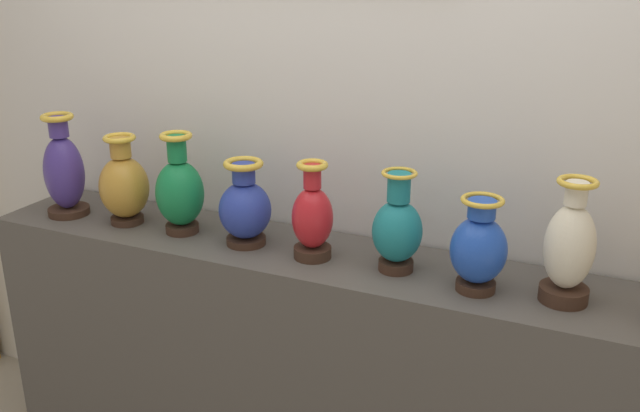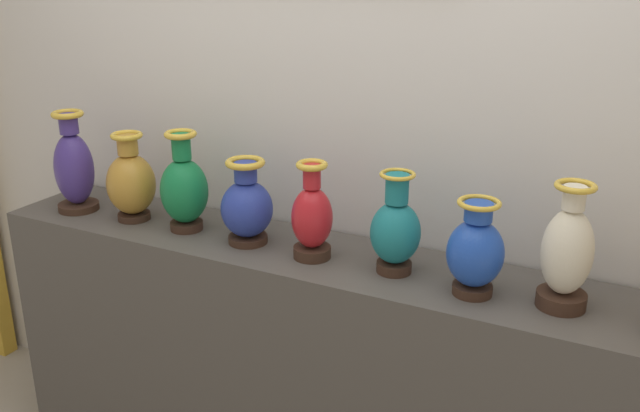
% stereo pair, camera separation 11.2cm
% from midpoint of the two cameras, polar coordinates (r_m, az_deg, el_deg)
% --- Properties ---
extents(display_shelf, '(2.54, 0.42, 0.99)m').
position_cam_midpoint_polar(display_shelf, '(2.59, -1.28, -14.09)').
color(display_shelf, '#4C4742').
rests_on(display_shelf, ground_plane).
extents(back_wall, '(5.15, 0.14, 3.18)m').
position_cam_midpoint_polar(back_wall, '(2.42, 1.17, 11.82)').
color(back_wall, silver).
rests_on(back_wall, ground_plane).
extents(vase_indigo, '(0.16, 0.16, 0.39)m').
position_cam_midpoint_polar(vase_indigo, '(2.84, -21.30, 2.64)').
color(vase_indigo, '#382319').
rests_on(vase_indigo, display_shelf).
extents(vase_ochre, '(0.18, 0.18, 0.34)m').
position_cam_midpoint_polar(vase_ochre, '(2.68, -16.92, 1.63)').
color(vase_ochre, '#382319').
rests_on(vase_ochre, display_shelf).
extents(vase_emerald, '(0.17, 0.17, 0.37)m').
position_cam_midpoint_polar(vase_emerald, '(2.53, -12.66, 1.21)').
color(vase_emerald, '#382319').
rests_on(vase_emerald, display_shelf).
extents(vase_cobalt, '(0.18, 0.18, 0.30)m').
position_cam_midpoint_polar(vase_cobalt, '(2.40, -7.50, -0.14)').
color(vase_cobalt, '#382319').
rests_on(vase_cobalt, display_shelf).
extents(vase_crimson, '(0.14, 0.14, 0.33)m').
position_cam_midpoint_polar(vase_crimson, '(2.27, -2.04, -0.96)').
color(vase_crimson, '#382319').
rests_on(vase_crimson, display_shelf).
extents(vase_teal, '(0.16, 0.16, 0.33)m').
position_cam_midpoint_polar(vase_teal, '(2.18, 4.89, -1.88)').
color(vase_teal, '#382319').
rests_on(vase_teal, display_shelf).
extents(vase_sapphire, '(0.17, 0.17, 0.29)m').
position_cam_midpoint_polar(vase_sapphire, '(2.08, 11.37, -3.42)').
color(vase_sapphire, '#382319').
rests_on(vase_sapphire, display_shelf).
extents(vase_ivory, '(0.14, 0.14, 0.37)m').
position_cam_midpoint_polar(vase_ivory, '(2.07, 18.29, -3.39)').
color(vase_ivory, '#382319').
rests_on(vase_ivory, display_shelf).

